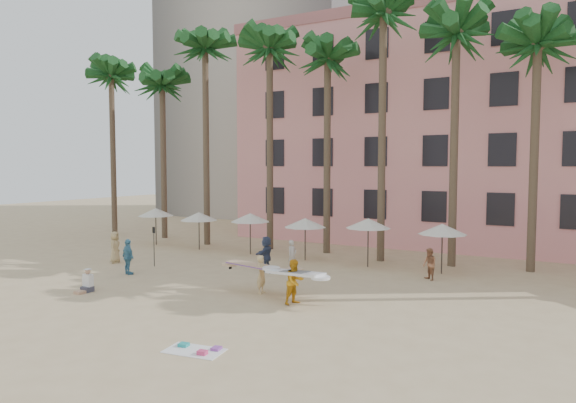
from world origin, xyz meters
The scene contains 10 objects.
ground centered at (0.00, 0.00, 0.00)m, with size 120.00×120.00×0.00m, color #D1B789.
pink_hotel centered at (7.00, 26.00, 8.00)m, with size 35.00×14.00×16.00m, color pink.
palm_row centered at (0.51, 15.00, 12.97)m, with size 44.40×5.40×16.30m.
umbrella_row centered at (-3.00, 12.50, 2.33)m, with size 22.50×2.70×2.73m.
beach_towel centered at (3.12, -2.49, 0.03)m, with size 1.93×1.26×0.14m.
carrier_yellow centered at (1.04, 4.48, 0.97)m, with size 3.23×1.10×1.70m.
carrier_white centered at (3.16, 3.66, 0.97)m, with size 2.81×1.34×1.84m.
beachgoers centered at (-2.91, 7.80, 0.90)m, with size 18.07×7.27×1.86m.
paddle centered at (-7.50, 6.65, 1.41)m, with size 0.18×0.04×2.23m.
seated_man centered at (-5.91, 0.82, 0.36)m, with size 0.45×0.79×1.03m.
Camera 1 is at (13.09, -14.39, 5.64)m, focal length 32.00 mm.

